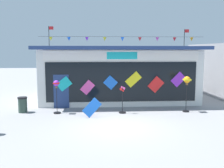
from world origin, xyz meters
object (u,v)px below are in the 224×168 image
object	(u,v)px
wind_spinner_far_left	(56,89)
kite_shop_building	(118,73)
trash_bin	(23,105)
display_kite_on_ground	(92,108)
wind_spinner_center_left	(187,83)
wind_spinner_left	(122,99)

from	to	relation	value
wind_spinner_far_left	kite_shop_building	bearing A→B (deg)	49.39
wind_spinner_far_left	trash_bin	world-z (taller)	wind_spinner_far_left
trash_bin	display_kite_on_ground	distance (m)	4.07
wind_spinner_center_left	trash_bin	xyz separation A→B (m)	(-9.09, 0.43, -1.16)
display_kite_on_ground	wind_spinner_far_left	bearing A→B (deg)	153.70
wind_spinner_far_left	display_kite_on_ground	xyz separation A→B (m)	(1.92, -0.95, -0.83)
kite_shop_building	wind_spinner_left	size ratio (longest dim) A/B	6.90
wind_spinner_left	kite_shop_building	bearing A→B (deg)	88.53
kite_shop_building	display_kite_on_ground	world-z (taller)	kite_shop_building
kite_shop_building	trash_bin	size ratio (longest dim) A/B	12.10
wind_spinner_center_left	display_kite_on_ground	world-z (taller)	wind_spinner_center_left
wind_spinner_left	trash_bin	world-z (taller)	wind_spinner_left
trash_bin	display_kite_on_ground	world-z (taller)	display_kite_on_ground
wind_spinner_far_left	display_kite_on_ground	size ratio (longest dim) A/B	1.91
kite_shop_building	wind_spinner_left	world-z (taller)	kite_shop_building
display_kite_on_ground	wind_spinner_center_left	bearing A→B (deg)	9.44
kite_shop_building	trash_bin	distance (m)	7.01
wind_spinner_left	display_kite_on_ground	size ratio (longest dim) A/B	1.59
kite_shop_building	wind_spinner_center_left	xyz separation A→B (m)	(3.47, -4.38, -0.25)
wind_spinner_center_left	kite_shop_building	bearing A→B (deg)	128.45
kite_shop_building	wind_spinner_left	xyz separation A→B (m)	(-0.11, -4.47, -1.09)
kite_shop_building	trash_bin	bearing A→B (deg)	-144.88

